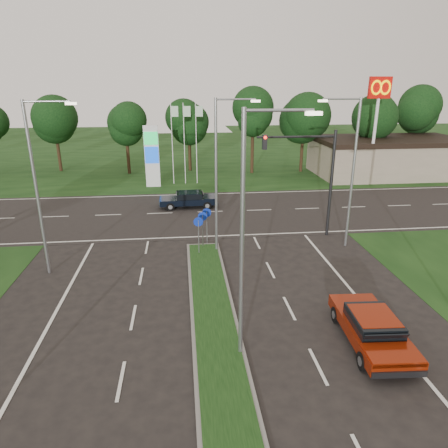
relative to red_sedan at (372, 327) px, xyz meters
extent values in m
cube|color=black|center=(-6.00, 48.85, -0.70)|extent=(160.00, 50.00, 0.02)
cube|color=black|center=(-6.00, 17.85, -0.70)|extent=(160.00, 12.00, 0.02)
cube|color=slate|center=(-6.00, -2.15, -0.64)|extent=(2.00, 26.00, 0.12)
cube|color=gray|center=(16.00, 29.85, 1.30)|extent=(16.00, 9.00, 4.00)
cylinder|color=gray|center=(-5.20, -0.15, 3.80)|extent=(0.16, 0.16, 9.00)
cylinder|color=gray|center=(-4.10, -0.15, 8.20)|extent=(2.20, 0.10, 0.10)
cube|color=#FFF2CC|center=(-3.00, -0.15, 8.10)|extent=(0.50, 0.22, 0.12)
cylinder|color=gray|center=(-5.20, 9.85, 3.80)|extent=(0.16, 0.16, 9.00)
cylinder|color=gray|center=(-4.10, 9.85, 8.20)|extent=(2.20, 0.10, 0.10)
cube|color=#FFF2CC|center=(-3.00, 9.85, 8.10)|extent=(0.50, 0.22, 0.12)
cylinder|color=gray|center=(-14.50, 7.85, 3.80)|extent=(0.16, 0.16, 9.00)
cylinder|color=gray|center=(-13.40, 7.85, 8.20)|extent=(2.20, 0.10, 0.10)
cube|color=#FFF2CC|center=(-12.30, 7.85, 8.10)|extent=(0.50, 0.22, 0.12)
cylinder|color=gray|center=(3.00, 9.85, 3.80)|extent=(0.16, 0.16, 9.00)
cylinder|color=gray|center=(1.90, 9.85, 8.20)|extent=(2.20, 0.10, 0.10)
cube|color=#FFF2CC|center=(0.80, 9.85, 8.10)|extent=(0.50, 0.22, 0.12)
cylinder|color=black|center=(2.50, 11.85, 2.80)|extent=(0.20, 0.20, 7.00)
cylinder|color=black|center=(0.00, 11.85, 5.90)|extent=(5.00, 0.14, 0.14)
cube|color=black|center=(-2.00, 11.85, 5.60)|extent=(0.28, 0.28, 0.90)
sphere|color=#FF190C|center=(-2.00, 11.67, 5.90)|extent=(0.20, 0.20, 0.20)
cylinder|color=gray|center=(-6.30, 9.35, 0.40)|extent=(0.06, 0.06, 2.20)
cylinder|color=#0C26A5|center=(-6.30, 9.35, 1.40)|extent=(0.56, 0.04, 0.56)
cylinder|color=gray|center=(-6.00, 10.35, 0.40)|extent=(0.06, 0.06, 2.20)
cylinder|color=#0C26A5|center=(-6.00, 10.35, 1.40)|extent=(0.56, 0.04, 0.56)
cylinder|color=gray|center=(-5.70, 11.05, 0.40)|extent=(0.06, 0.06, 2.20)
cylinder|color=#0C26A5|center=(-5.70, 11.05, 1.40)|extent=(0.56, 0.04, 0.56)
cube|color=silver|center=(-10.00, 26.85, 2.30)|extent=(1.40, 0.30, 6.00)
cube|color=#0CA53F|center=(-10.00, 26.67, 4.10)|extent=(1.30, 0.08, 1.20)
cube|color=#0C3FBF|center=(-10.00, 26.67, 2.50)|extent=(1.30, 0.08, 1.60)
cylinder|color=silver|center=(-8.00, 27.85, 3.30)|extent=(0.08, 0.08, 8.00)
cube|color=#B2D8B2|center=(-7.65, 27.85, 6.50)|extent=(0.70, 0.02, 1.00)
cylinder|color=silver|center=(-6.80, 27.85, 3.30)|extent=(0.08, 0.08, 8.00)
cube|color=#B2D8B2|center=(-6.45, 27.85, 6.50)|extent=(0.70, 0.02, 1.00)
cylinder|color=silver|center=(-5.60, 27.85, 3.30)|extent=(0.08, 0.08, 8.00)
cube|color=#B2D8B2|center=(-5.25, 27.85, 6.50)|extent=(0.70, 0.02, 1.00)
cylinder|color=silver|center=(12.00, 25.85, 4.30)|extent=(0.30, 0.30, 10.00)
cube|color=#BF0C07|center=(12.00, 25.85, 8.70)|extent=(2.20, 0.35, 2.00)
torus|color=#FFC600|center=(11.55, 25.63, 8.70)|extent=(1.06, 0.16, 1.06)
torus|color=#FFC600|center=(12.45, 25.63, 8.70)|extent=(1.06, 0.16, 1.06)
cylinder|color=black|center=(-6.00, 33.85, 1.50)|extent=(0.36, 0.36, 4.40)
sphere|color=black|center=(-6.00, 33.85, 5.80)|extent=(6.00, 6.00, 6.00)
sphere|color=black|center=(-5.70, 33.65, 6.80)|extent=(4.80, 4.80, 4.80)
cube|color=maroon|center=(0.00, 0.02, -0.11)|extent=(2.22, 4.87, 0.49)
cube|color=black|center=(0.00, -0.07, 0.36)|extent=(1.78, 2.19, 0.46)
cube|color=maroon|center=(0.00, -0.07, 0.59)|extent=(1.66, 1.80, 0.04)
cylinder|color=black|center=(-0.81, 1.60, -0.37)|extent=(0.25, 0.68, 0.67)
cylinder|color=black|center=(0.98, 1.50, -0.37)|extent=(0.25, 0.68, 0.67)
cylinder|color=black|center=(-0.98, -1.45, -0.37)|extent=(0.25, 0.68, 0.67)
cylinder|color=black|center=(0.81, -1.55, -0.37)|extent=(0.25, 0.68, 0.67)
cube|color=black|center=(-6.70, 19.40, -0.12)|extent=(4.72, 2.03, 0.48)
cube|color=black|center=(-6.61, 19.40, 0.34)|extent=(2.10, 1.68, 0.45)
cube|color=black|center=(-6.61, 19.40, 0.56)|extent=(1.72, 1.57, 0.04)
cylinder|color=black|center=(-8.17, 18.49, -0.37)|extent=(0.66, 0.23, 0.66)
cylinder|color=black|center=(-8.22, 20.24, -0.37)|extent=(0.66, 0.23, 0.66)
cylinder|color=black|center=(-5.18, 18.56, -0.37)|extent=(0.66, 0.23, 0.66)
cylinder|color=black|center=(-5.23, 20.31, -0.37)|extent=(0.66, 0.23, 0.66)
camera|label=1|loc=(-7.16, -12.64, 8.93)|focal=32.00mm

